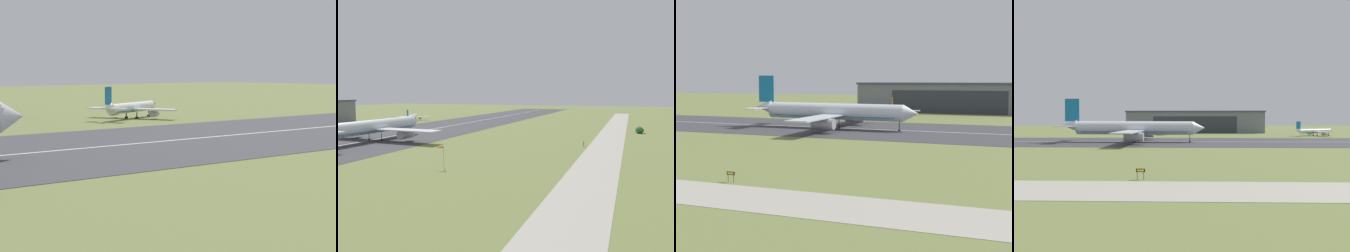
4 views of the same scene
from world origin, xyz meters
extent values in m
plane|color=olive|center=(0.00, 61.10, 0.00)|extent=(747.62, 747.62, 0.00)
cube|color=#3D3D42|center=(0.00, 122.21, 0.03)|extent=(507.62, 52.89, 0.06)
cube|color=silver|center=(0.00, 122.21, 0.07)|extent=(456.85, 0.70, 0.01)
cube|color=#A8A393|center=(0.00, 33.03, 0.03)|extent=(380.71, 11.78, 0.05)
cube|color=slate|center=(-4.83, 215.09, 6.77)|extent=(89.03, 29.87, 13.55)
cube|color=#424751|center=(-4.83, 215.09, 14.00)|extent=(90.03, 30.87, 0.90)
cube|color=#2D333D|center=(-4.83, 200.10, 5.42)|extent=(53.42, 0.12, 10.84)
cylinder|color=silver|center=(-29.53, 120.12, 5.66)|extent=(46.19, 6.06, 5.40)
cone|color=silver|center=(-4.10, 119.70, 5.66)|extent=(4.87, 5.38, 5.31)
cone|color=silver|center=(-55.76, 120.55, 6.61)|extent=(6.45, 4.87, 4.78)
cube|color=black|center=(-6.72, 119.74, 6.72)|extent=(1.17, 4.52, 0.44)
cube|color=#146B9E|center=(-29.53, 120.12, 4.20)|extent=(41.57, 5.72, 0.29)
cube|color=silver|center=(-28.87, 104.44, 4.73)|extent=(7.30, 26.14, 0.41)
cylinder|color=#A8A8B2|center=(-27.46, 106.50, 2.84)|extent=(6.95, 3.40, 3.30)
cube|color=silver|center=(-28.35, 135.76, 4.73)|extent=(7.30, 26.14, 0.41)
cylinder|color=#A8A8B2|center=(-27.01, 133.66, 2.84)|extent=(6.95, 3.40, 3.30)
cube|color=#146B9E|center=(-54.80, 120.53, 12.82)|extent=(5.77, 0.37, 9.01)
cube|color=silver|center=(-55.31, 113.84, 6.45)|extent=(5.18, 8.19, 0.24)
cube|color=silver|center=(-55.09, 127.25, 6.45)|extent=(5.18, 8.19, 0.24)
cylinder|color=black|center=(-7.68, 119.76, 1.50)|extent=(0.24, 0.24, 3.01)
cylinder|color=black|center=(-7.68, 119.76, 0.22)|extent=(0.84, 0.84, 0.44)
cylinder|color=black|center=(-29.16, 116.93, 1.50)|extent=(0.24, 0.24, 3.01)
cylinder|color=black|center=(-29.16, 116.93, 0.22)|extent=(0.84, 0.84, 0.44)
cylinder|color=black|center=(-29.06, 123.29, 1.50)|extent=(0.24, 0.24, 3.01)
cylinder|color=black|center=(-29.06, 123.29, 0.22)|extent=(0.84, 0.84, 0.44)
cylinder|color=white|center=(59.80, 169.21, 2.66)|extent=(19.94, 9.90, 2.36)
cone|color=white|center=(70.31, 173.46, 2.66)|extent=(2.85, 2.98, 2.36)
cone|color=white|center=(48.96, 164.82, 3.08)|extent=(3.42, 3.03, 2.12)
cube|color=black|center=(69.23, 173.03, 3.13)|extent=(1.77, 2.27, 0.44)
cube|color=#146B9E|center=(59.80, 169.21, 2.01)|extent=(17.99, 9.02, 0.20)
cube|color=white|center=(62.51, 163.61, 2.24)|extent=(6.61, 10.48, 0.40)
cylinder|color=#A8A8B2|center=(62.78, 164.58, 1.26)|extent=(3.39, 2.51, 1.46)
cube|color=white|center=(57.85, 175.12, 2.24)|extent=(6.61, 10.48, 0.40)
cylinder|color=#A8A8B2|center=(58.72, 174.60, 1.26)|extent=(3.39, 2.51, 1.46)
cube|color=#146B9E|center=(49.35, 164.98, 5.84)|extent=(2.48, 1.22, 4.01)
cube|color=white|center=(50.10, 162.07, 3.01)|extent=(3.44, 4.19, 0.24)
cube|color=white|center=(47.86, 167.60, 3.01)|extent=(3.44, 4.19, 0.24)
cylinder|color=black|center=(68.21, 172.61, 0.74)|extent=(0.24, 0.24, 1.48)
cylinder|color=black|center=(68.21, 172.61, 0.22)|extent=(0.84, 0.84, 0.44)
cylinder|color=black|center=(60.25, 167.86, 0.74)|extent=(0.24, 0.24, 1.48)
cylinder|color=black|center=(60.25, 167.86, 0.22)|extent=(0.84, 0.84, 0.44)
cylinder|color=black|center=(59.18, 170.49, 0.74)|extent=(0.24, 0.24, 1.48)
cylinder|color=black|center=(59.18, 170.49, 0.22)|extent=(0.84, 0.84, 0.44)
cylinder|color=white|center=(-25.31, 180.56, 2.63)|extent=(7.75, 16.21, 2.36)
cone|color=white|center=(-22.19, 171.85, 2.63)|extent=(2.94, 2.80, 2.36)
cone|color=white|center=(-28.56, 189.60, 3.06)|extent=(2.95, 3.38, 2.12)
cube|color=black|center=(-22.58, 172.95, 3.11)|extent=(2.26, 1.71, 0.44)
cube|color=orange|center=(-25.31, 180.56, 1.99)|extent=(7.09, 14.63, 0.20)
cube|color=white|center=(-31.09, 178.14, 2.22)|extent=(10.42, 5.84, 0.40)
cylinder|color=#A8A8B2|center=(-30.15, 177.93, 1.24)|extent=(2.41, 3.38, 1.46)
cube|color=white|center=(-19.32, 182.36, 2.22)|extent=(10.42, 5.84, 0.40)
cylinder|color=#A8A8B2|center=(-19.91, 181.61, 1.24)|extent=(2.41, 3.38, 1.46)
cube|color=orange|center=(-28.41, 189.20, 5.82)|extent=(1.13, 2.51, 4.01)
cube|color=white|center=(-31.36, 188.56, 2.99)|extent=(4.16, 3.33, 0.24)
cube|color=white|center=(-25.74, 190.58, 2.99)|extent=(4.16, 3.33, 0.24)
cylinder|color=black|center=(-22.95, 173.98, 0.73)|extent=(0.24, 0.24, 1.46)
cylinder|color=black|center=(-22.95, 173.98, 0.22)|extent=(0.84, 0.84, 0.44)
cylinder|color=black|center=(-26.70, 180.24, 0.73)|extent=(0.24, 0.24, 1.46)
cylinder|color=black|center=(-26.70, 180.24, 0.22)|extent=(0.84, 0.84, 0.44)
cylinder|color=black|center=(-24.04, 181.20, 0.73)|extent=(0.24, 0.24, 1.46)
cylinder|color=black|center=(-24.04, 181.20, 0.22)|extent=(0.84, 0.84, 0.44)
cylinder|color=#4C4C51|center=(-15.17, 40.43, 0.59)|extent=(0.10, 0.10, 1.17)
cylinder|color=#4C4C51|center=(-14.18, 40.43, 0.59)|extent=(0.10, 0.10, 1.17)
cube|color=black|center=(-14.68, 40.43, 1.43)|extent=(1.42, 0.12, 0.52)
cube|color=yellow|center=(-14.68, 40.37, 1.43)|extent=(1.08, 0.02, 0.31)
camera|label=1|loc=(-61.83, 25.13, 12.75)|focal=85.00mm
camera|label=2|loc=(-131.06, 25.13, 18.61)|focal=35.00mm
camera|label=3|loc=(27.39, -20.36, 16.04)|focal=50.00mm
camera|label=4|loc=(-6.83, -9.12, 9.32)|focal=35.00mm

